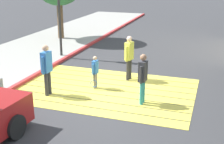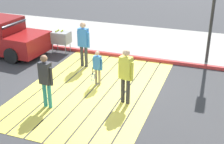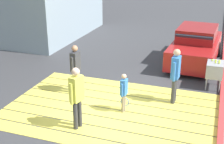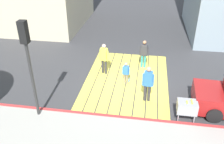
{
  "view_description": "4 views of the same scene",
  "coord_description": "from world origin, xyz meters",
  "px_view_note": "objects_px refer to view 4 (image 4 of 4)",
  "views": [
    {
      "loc": [
        3.65,
        -10.04,
        4.21
      ],
      "look_at": [
        0.38,
        -0.41,
        0.85
      ],
      "focal_mm": 49.88,
      "sensor_mm": 36.0,
      "label": 1
    },
    {
      "loc": [
        8.62,
        3.86,
        4.78
      ],
      "look_at": [
        0.55,
        0.9,
        1.01
      ],
      "focal_mm": 49.76,
      "sensor_mm": 36.0,
      "label": 2
    },
    {
      "loc": [
        -2.89,
        8.12,
        4.6
      ],
      "look_at": [
        0.11,
        -0.4,
        1.08
      ],
      "focal_mm": 50.07,
      "sensor_mm": 36.0,
      "label": 3
    },
    {
      "loc": [
        -11.3,
        -0.98,
        6.87
      ],
      "look_at": [
        -0.69,
        0.69,
        0.8
      ],
      "focal_mm": 39.28,
      "sensor_mm": 36.0,
      "label": 4
    }
  ],
  "objects_px": {
    "pedestrian_adult_side": "(148,82)",
    "pedestrian_child_with_racket": "(126,72)",
    "tennis_ball_cart": "(187,107)",
    "traffic_light_corner": "(28,52)",
    "pedestrian_adult_trailing": "(104,57)",
    "pedestrian_adult_lead": "(144,52)"
  },
  "relations": [
    {
      "from": "pedestrian_adult_side",
      "to": "pedestrian_child_with_racket",
      "type": "height_order",
      "value": "pedestrian_adult_side"
    },
    {
      "from": "tennis_ball_cart",
      "to": "pedestrian_child_with_racket",
      "type": "bearing_deg",
      "value": 48.15
    },
    {
      "from": "traffic_light_corner",
      "to": "pedestrian_child_with_racket",
      "type": "height_order",
      "value": "traffic_light_corner"
    },
    {
      "from": "pedestrian_adult_trailing",
      "to": "pedestrian_adult_side",
      "type": "height_order",
      "value": "pedestrian_adult_side"
    },
    {
      "from": "pedestrian_adult_lead",
      "to": "pedestrian_child_with_racket",
      "type": "height_order",
      "value": "pedestrian_adult_lead"
    },
    {
      "from": "traffic_light_corner",
      "to": "tennis_ball_cart",
      "type": "distance_m",
      "value": 6.66
    },
    {
      "from": "traffic_light_corner",
      "to": "pedestrian_adult_lead",
      "type": "relative_size",
      "value": 2.51
    },
    {
      "from": "tennis_ball_cart",
      "to": "pedestrian_adult_lead",
      "type": "xyz_separation_m",
      "value": [
        4.46,
        1.97,
        0.29
      ]
    },
    {
      "from": "pedestrian_adult_lead",
      "to": "pedestrian_adult_trailing",
      "type": "height_order",
      "value": "pedestrian_adult_trailing"
    },
    {
      "from": "pedestrian_adult_lead",
      "to": "pedestrian_child_with_racket",
      "type": "distance_m",
      "value": 2.15
    },
    {
      "from": "pedestrian_adult_trailing",
      "to": "pedestrian_adult_side",
      "type": "distance_m",
      "value": 3.32
    },
    {
      "from": "tennis_ball_cart",
      "to": "traffic_light_corner",
      "type": "bearing_deg",
      "value": 96.25
    },
    {
      "from": "traffic_light_corner",
      "to": "pedestrian_adult_trailing",
      "type": "distance_m",
      "value": 5.01
    },
    {
      "from": "pedestrian_child_with_racket",
      "to": "traffic_light_corner",
      "type": "bearing_deg",
      "value": 132.79
    },
    {
      "from": "traffic_light_corner",
      "to": "pedestrian_adult_side",
      "type": "relative_size",
      "value": 2.35
    },
    {
      "from": "traffic_light_corner",
      "to": "pedestrian_adult_side",
      "type": "distance_m",
      "value": 5.29
    },
    {
      "from": "pedestrian_adult_lead",
      "to": "pedestrian_child_with_racket",
      "type": "xyz_separation_m",
      "value": [
        -1.97,
        0.81,
        -0.29
      ]
    },
    {
      "from": "pedestrian_adult_side",
      "to": "pedestrian_child_with_racket",
      "type": "distance_m",
      "value": 1.78
    },
    {
      "from": "traffic_light_corner",
      "to": "pedestrian_adult_lead",
      "type": "distance_m",
      "value": 6.96
    },
    {
      "from": "pedestrian_adult_side",
      "to": "tennis_ball_cart",
      "type": "bearing_deg",
      "value": -124.97
    },
    {
      "from": "tennis_ball_cart",
      "to": "pedestrian_adult_lead",
      "type": "bearing_deg",
      "value": 23.81
    },
    {
      "from": "pedestrian_adult_trailing",
      "to": "pedestrian_child_with_racket",
      "type": "xyz_separation_m",
      "value": [
        -0.92,
        -1.32,
        -0.34
      ]
    }
  ]
}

